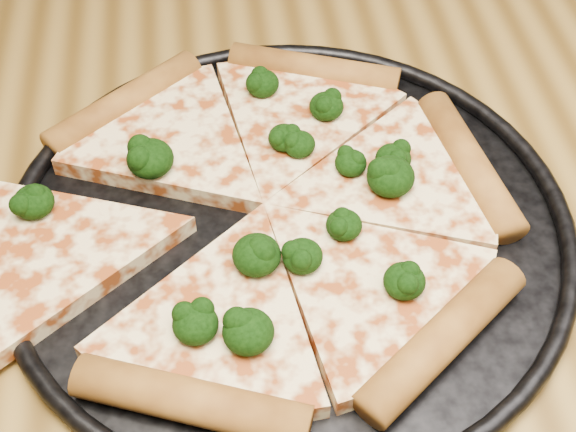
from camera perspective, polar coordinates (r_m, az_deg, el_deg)
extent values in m
cube|color=olive|center=(0.57, 7.72, -0.21)|extent=(1.20, 0.90, 0.04)
cylinder|color=black|center=(0.53, 0.00, -0.93)|extent=(0.36, 0.36, 0.01)
torus|color=black|center=(0.52, 0.00, -0.43)|extent=(0.37, 0.37, 0.01)
cylinder|color=#A36928|center=(0.57, 12.66, 3.64)|extent=(0.04, 0.13, 0.03)
cylinder|color=#A36928|center=(0.63, 1.84, 10.27)|extent=(0.13, 0.07, 0.03)
cylinder|color=#A36928|center=(0.61, -11.46, 7.79)|extent=(0.12, 0.10, 0.03)
cylinder|color=#A36928|center=(0.45, -6.87, -12.82)|extent=(0.13, 0.07, 0.03)
cylinder|color=#A36928|center=(0.47, 10.86, -8.49)|extent=(0.12, 0.10, 0.03)
ellipsoid|color=black|center=(0.53, 7.25, 2.78)|extent=(0.03, 0.03, 0.02)
ellipsoid|color=black|center=(0.55, 7.43, 4.03)|extent=(0.02, 0.02, 0.02)
ellipsoid|color=black|center=(0.46, -6.54, -7.58)|extent=(0.03, 0.03, 0.02)
ellipsoid|color=black|center=(0.49, 1.03, -2.84)|extent=(0.02, 0.02, 0.02)
ellipsoid|color=black|center=(0.56, -0.25, 5.55)|extent=(0.02, 0.02, 0.02)
ellipsoid|color=black|center=(0.48, -2.23, -2.76)|extent=(0.03, 0.03, 0.02)
ellipsoid|color=black|center=(0.55, -9.70, 4.01)|extent=(0.03, 0.03, 0.02)
ellipsoid|color=black|center=(0.55, 0.80, 5.10)|extent=(0.02, 0.02, 0.02)
ellipsoid|color=black|center=(0.60, -1.82, 9.34)|extent=(0.02, 0.02, 0.02)
ellipsoid|color=black|center=(0.54, -17.50, 0.96)|extent=(0.03, 0.03, 0.02)
ellipsoid|color=black|center=(0.54, 4.45, 3.76)|extent=(0.02, 0.02, 0.02)
ellipsoid|color=black|center=(0.50, 3.97, -0.63)|extent=(0.02, 0.02, 0.02)
ellipsoid|color=black|center=(0.58, 2.73, 7.74)|extent=(0.02, 0.02, 0.02)
ellipsoid|color=black|center=(0.48, 8.21, -4.56)|extent=(0.03, 0.03, 0.02)
ellipsoid|color=black|center=(0.45, -2.82, -8.15)|extent=(0.03, 0.03, 0.02)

